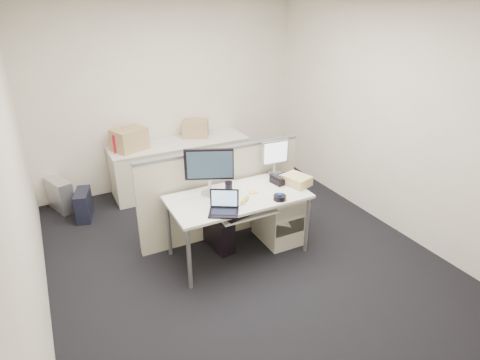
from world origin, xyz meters
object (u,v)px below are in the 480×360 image
desk (238,201)px  desk_phone (281,179)px  laptop (224,204)px  monitor_main (209,172)px

desk → desk_phone: 0.61m
desk → desk_phone: size_ratio=6.83×
laptop → monitor_main: bearing=113.3°
monitor_main → laptop: 0.49m
monitor_main → desk_phone: monitor_main is taller
desk → monitor_main: monitor_main is taller
monitor_main → laptop: (-0.05, -0.46, -0.15)m
monitor_main → desk_phone: size_ratio=2.37×
desk → laptop: size_ratio=5.19×
monitor_main → laptop: bearing=-72.8°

